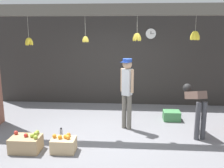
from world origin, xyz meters
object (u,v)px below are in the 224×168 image
Objects in this scene: fruit_crate_oranges at (64,144)px; worker_stooping at (196,104)px; produce_box_green at (172,116)px; shopkeeper at (127,88)px; fruit_crate_apples at (26,143)px; wall_clock at (151,34)px; water_bottle at (61,135)px.

worker_stooping is at bearing 20.28° from fruit_crate_oranges.
produce_box_green is at bearing 96.19° from worker_stooping.
shopkeeper reaches higher than fruit_crate_oranges.
shopkeeper is 2.49m from fruit_crate_apples.
fruit_crate_oranges is 1.07× the size of produce_box_green.
fruit_crate_apples is (-1.95, -1.31, -0.85)m from shopkeeper.
wall_clock reaches higher than shopkeeper.
wall_clock reaches higher than water_bottle.
worker_stooping is (1.54, -0.27, -0.27)m from shopkeeper.
wall_clock is at bearing 60.61° from fruit_crate_oranges.
fruit_crate_apples is (-0.74, -0.02, 0.01)m from fruit_crate_oranges.
wall_clock reaches higher than worker_stooping.
water_bottle is (-2.56, -1.46, 0.01)m from produce_box_green.
fruit_crate_oranges is (-1.20, -1.28, -0.85)m from shopkeeper.
wall_clock is at bearing 52.05° from fruit_crate_apples.
fruit_crate_oranges is 1.42× the size of wall_clock.
shopkeeper is 1.58m from worker_stooping.
wall_clock reaches higher than produce_box_green.
shopkeeper reaches higher than worker_stooping.
produce_box_green is 2.58m from wall_clock.
produce_box_green is at bearing 39.09° from fruit_crate_oranges.
fruit_crate_apples is at bearing -178.34° from worker_stooping.
fruit_crate_oranges is 4.36m from wall_clock.
shopkeeper reaches higher than produce_box_green.
produce_box_green is 2.95m from water_bottle.
fruit_crate_apples reaches higher than produce_box_green.
shopkeeper is at bearing -108.19° from wall_clock.
fruit_crate_apples is at bearing -178.12° from fruit_crate_oranges.
water_bottle is at bearing 59.59° from shopkeeper.
fruit_crate_oranges is at bearing -69.48° from water_bottle.
produce_box_green is (3.13, 1.96, -0.03)m from fruit_crate_apples.
worker_stooping is 1.16m from produce_box_green.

